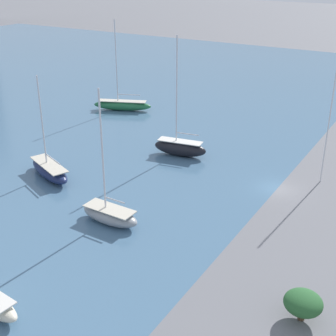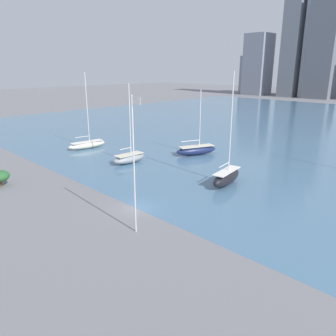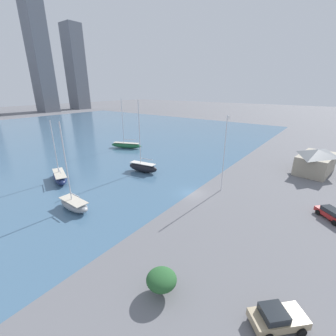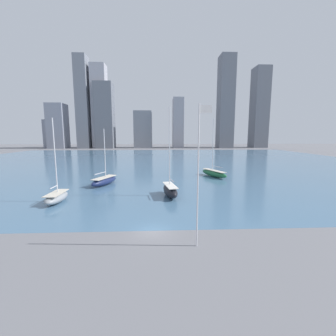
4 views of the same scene
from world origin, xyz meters
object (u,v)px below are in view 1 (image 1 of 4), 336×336
flag_pole (329,122)px  sailboat_green (122,105)px  sailboat_navy (49,170)px  sailboat_gray (110,214)px  sailboat_black (180,147)px

flag_pole → sailboat_green: 38.84m
flag_pole → sailboat_navy: size_ratio=1.12×
sailboat_gray → sailboat_green: (31.14, 21.36, 0.04)m
sailboat_green → sailboat_black: 22.47m
sailboat_navy → flag_pole: bearing=-39.1°
sailboat_gray → sailboat_green: bearing=35.5°
flag_pole → sailboat_gray: flag_pole is taller
sailboat_gray → sailboat_black: (18.60, 2.71, 0.25)m
sailboat_green → sailboat_navy: sailboat_green is taller
sailboat_black → sailboat_navy: (-13.90, 9.95, -0.23)m
flag_pole → sailboat_green: sailboat_green is taller
flag_pole → sailboat_navy: bearing=119.0°
flag_pole → sailboat_navy: (-15.57, 28.05, -6.38)m
sailboat_green → sailboat_navy: (-26.44, -8.69, -0.02)m
sailboat_black → sailboat_gray: bearing=178.8°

